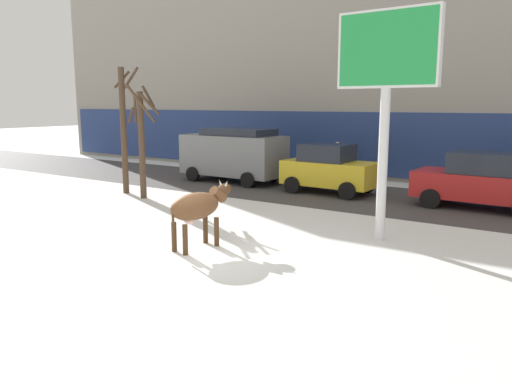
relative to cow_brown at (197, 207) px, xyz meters
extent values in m
plane|color=white|center=(0.70, -0.46, -0.99)|extent=(120.00, 120.00, 0.00)
cube|color=#423F3F|center=(0.70, 8.38, -0.99)|extent=(60.00, 5.60, 0.01)
cube|color=gray|center=(0.70, 15.62, 5.51)|extent=(44.00, 6.00, 13.00)
cube|color=navy|center=(0.70, 12.57, 0.61)|extent=(43.12, 0.10, 2.80)
ellipsoid|color=brown|center=(-0.01, -0.07, 0.03)|extent=(0.78, 1.47, 0.64)
cylinder|color=#472D19|center=(-0.14, 0.44, -0.64)|extent=(0.12, 0.12, 0.70)
cylinder|color=#472D19|center=(0.25, 0.39, -0.64)|extent=(0.12, 0.12, 0.70)
cylinder|color=#472D19|center=(-0.27, -0.53, -0.64)|extent=(0.12, 0.12, 0.70)
cylinder|color=#472D19|center=(0.12, -0.58, -0.64)|extent=(0.12, 0.12, 0.70)
cylinder|color=brown|center=(0.09, 0.67, 0.21)|extent=(0.32, 0.51, 0.44)
ellipsoid|color=#472D19|center=(0.12, 0.89, 0.31)|extent=(0.29, 0.47, 0.28)
cone|color=beige|center=(0.00, 0.87, 0.47)|extent=(0.12, 0.07, 0.15)
cone|color=beige|center=(0.22, 0.84, 0.47)|extent=(0.12, 0.07, 0.15)
cylinder|color=#472D19|center=(-0.10, -0.73, -0.22)|extent=(0.06, 0.06, 0.60)
ellipsoid|color=beige|center=(-0.03, -0.24, -0.27)|extent=(0.27, 0.31, 0.20)
cylinder|color=silver|center=(3.29, 3.14, 0.91)|extent=(0.24, 0.24, 3.80)
cube|color=silver|center=(3.29, 3.14, 3.66)|extent=(2.53, 0.36, 1.82)
cube|color=green|center=(3.29, 3.11, 3.66)|extent=(2.41, 0.31, 1.70)
cube|color=slate|center=(-5.44, 8.70, 0.18)|extent=(4.64, 1.99, 1.70)
cube|color=#1E232D|center=(-5.14, 8.69, 1.18)|extent=(3.03, 1.73, 0.30)
cylinder|color=black|center=(-3.93, 9.62, -0.67)|extent=(0.64, 0.23, 0.64)
cylinder|color=black|center=(-3.97, 7.72, -0.67)|extent=(0.64, 0.23, 0.64)
cylinder|color=black|center=(-6.92, 9.68, -0.67)|extent=(0.64, 0.23, 0.64)
cylinder|color=black|center=(-6.96, 7.78, -0.67)|extent=(0.64, 0.23, 0.64)
cube|color=gold|center=(-0.69, 8.47, -0.22)|extent=(3.53, 1.77, 0.90)
cube|color=#1E232D|center=(-0.84, 8.47, 0.55)|extent=(1.83, 1.53, 0.64)
cylinder|color=black|center=(0.47, 9.29, -0.67)|extent=(0.64, 0.23, 0.64)
cylinder|color=black|center=(0.43, 7.59, -0.67)|extent=(0.64, 0.23, 0.64)
cylinder|color=black|center=(-1.81, 9.34, -0.67)|extent=(0.64, 0.23, 0.64)
cylinder|color=black|center=(-1.84, 7.64, -0.67)|extent=(0.64, 0.23, 0.64)
cube|color=red|center=(4.66, 8.60, -0.25)|extent=(4.24, 1.85, 0.84)
cube|color=#1E232D|center=(4.66, 8.60, 0.51)|extent=(2.03, 1.59, 0.68)
cylinder|color=black|center=(3.31, 9.51, -0.67)|extent=(0.64, 0.23, 0.64)
cylinder|color=black|center=(3.27, 7.75, -0.67)|extent=(0.64, 0.23, 0.64)
cylinder|color=#282833|center=(-1.75, 11.35, -0.55)|extent=(0.24, 0.24, 0.88)
cube|color=maroon|center=(-1.75, 11.35, 0.21)|extent=(0.36, 0.22, 0.64)
sphere|color=beige|center=(-1.75, 11.35, 0.64)|extent=(0.20, 0.20, 0.20)
cylinder|color=#4C3828|center=(-5.82, 3.78, 0.90)|extent=(0.22, 0.22, 3.79)
cylinder|color=#4C3828|center=(-5.36, 3.81, 2.35)|extent=(0.17, 0.98, 0.78)
cylinder|color=#4C3828|center=(-5.49, 3.86, 2.61)|extent=(0.29, 0.75, 0.75)
cylinder|color=#4C3828|center=(-5.48, 3.47, 2.40)|extent=(0.74, 0.81, 1.35)
cylinder|color=#4C3828|center=(-7.14, 4.13, 1.35)|extent=(0.22, 0.22, 4.69)
cylinder|color=#4C3828|center=(-6.82, 4.46, 2.19)|extent=(0.79, 0.76, 1.15)
cylinder|color=#4C3828|center=(-7.33, 4.33, 3.26)|extent=(0.52, 0.50, 0.67)
cylinder|color=#4C3828|center=(-7.09, 4.55, 3.32)|extent=(0.92, 0.23, 0.77)
cylinder|color=#4C3828|center=(-7.01, 4.40, 1.94)|extent=(0.64, 0.39, 0.61)
camera|label=1|loc=(7.59, -8.76, 2.39)|focal=35.30mm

